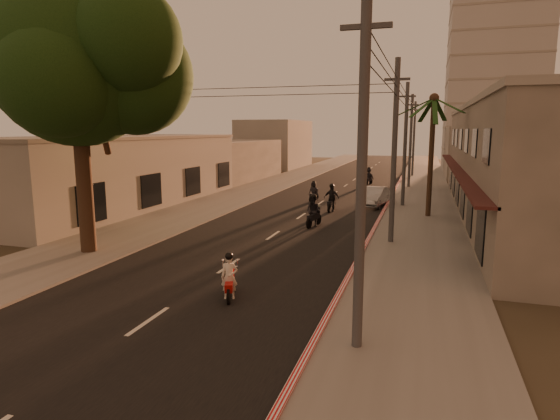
% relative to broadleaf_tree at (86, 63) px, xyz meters
% --- Properties ---
extents(ground, '(160.00, 160.00, 0.00)m').
position_rel_broadleaf_tree_xyz_m(ground, '(6.61, -2.14, -8.48)').
color(ground, '#383023').
rests_on(ground, ground).
extents(road, '(10.00, 140.00, 0.02)m').
position_rel_broadleaf_tree_xyz_m(road, '(6.61, 17.86, -8.47)').
color(road, black).
rests_on(road, ground).
extents(sidewalk_right, '(5.00, 140.00, 0.12)m').
position_rel_broadleaf_tree_xyz_m(sidewalk_right, '(14.11, 17.86, -8.42)').
color(sidewalk_right, slate).
rests_on(sidewalk_right, ground).
extents(sidewalk_left, '(5.00, 140.00, 0.12)m').
position_rel_broadleaf_tree_xyz_m(sidewalk_left, '(-0.89, 17.86, -8.42)').
color(sidewalk_left, slate).
rests_on(sidewalk_left, ground).
extents(curb_stripe, '(0.20, 60.00, 0.20)m').
position_rel_broadleaf_tree_xyz_m(curb_stripe, '(11.71, 12.86, -8.38)').
color(curb_stripe, red).
rests_on(curb_stripe, ground).
extents(shophouse_row, '(8.80, 34.20, 7.30)m').
position_rel_broadleaf_tree_xyz_m(shophouse_row, '(20.57, 15.86, -4.83)').
color(shophouse_row, gray).
rests_on(shophouse_row, ground).
extents(left_building, '(8.20, 24.20, 5.20)m').
position_rel_broadleaf_tree_xyz_m(left_building, '(-7.37, 11.86, -5.88)').
color(left_building, '#9C968D').
rests_on(left_building, ground).
extents(distant_tower, '(12.10, 12.10, 28.00)m').
position_rel_broadleaf_tree_xyz_m(distant_tower, '(22.61, 53.86, 5.52)').
color(distant_tower, '#B7B5B2').
rests_on(distant_tower, ground).
extents(broadleaf_tree, '(9.60, 8.70, 12.10)m').
position_rel_broadleaf_tree_xyz_m(broadleaf_tree, '(0.00, 0.00, 0.00)').
color(broadleaf_tree, black).
rests_on(broadleaf_tree, ground).
extents(palm_tree, '(5.00, 5.00, 8.20)m').
position_rel_broadleaf_tree_xyz_m(palm_tree, '(14.61, 13.86, -1.33)').
color(palm_tree, black).
rests_on(palm_tree, ground).
extents(utility_poles, '(1.20, 48.26, 9.00)m').
position_rel_broadleaf_tree_xyz_m(utility_poles, '(12.81, 17.86, -1.94)').
color(utility_poles, '#38383A').
rests_on(utility_poles, ground).
extents(filler_right, '(8.00, 14.00, 6.00)m').
position_rel_broadleaf_tree_xyz_m(filler_right, '(20.61, 42.86, -5.48)').
color(filler_right, '#9C968D').
rests_on(filler_right, ground).
extents(filler_left_near, '(8.00, 14.00, 4.40)m').
position_rel_broadleaf_tree_xyz_m(filler_left_near, '(-7.39, 31.86, -6.28)').
color(filler_left_near, '#9C968D').
rests_on(filler_left_near, ground).
extents(filler_left_far, '(8.00, 14.00, 7.00)m').
position_rel_broadleaf_tree_xyz_m(filler_left_far, '(-7.39, 49.86, -4.98)').
color(filler_left_far, '#9C968D').
rests_on(filler_left_far, ground).
extents(scooter_red, '(0.87, 1.59, 1.62)m').
position_rel_broadleaf_tree_xyz_m(scooter_red, '(8.17, -3.65, -7.75)').
color(scooter_red, black).
rests_on(scooter_red, ground).
extents(scooter_mid_a, '(1.16, 1.98, 1.96)m').
position_rel_broadleaf_tree_xyz_m(scooter_mid_a, '(8.15, 8.81, -7.59)').
color(scooter_mid_a, black).
rests_on(scooter_mid_a, ground).
extents(scooter_mid_b, '(1.13, 2.00, 1.97)m').
position_rel_broadleaf_tree_xyz_m(scooter_mid_b, '(8.14, 14.37, -7.60)').
color(scooter_mid_b, black).
rests_on(scooter_mid_b, ground).
extents(scooter_far_a, '(0.95, 1.68, 1.66)m').
position_rel_broadleaf_tree_xyz_m(scooter_far_a, '(5.89, 18.49, -7.72)').
color(scooter_far_a, black).
rests_on(scooter_far_a, ground).
extents(scooter_far_b, '(1.46, 1.84, 1.85)m').
position_rel_broadleaf_tree_xyz_m(scooter_far_b, '(8.74, 31.35, -7.63)').
color(scooter_far_b, black).
rests_on(scooter_far_b, ground).
extents(parked_car, '(2.62, 4.70, 1.42)m').
position_rel_broadleaf_tree_xyz_m(parked_car, '(10.75, 17.50, -7.76)').
color(parked_car, '#A5A8AE').
rests_on(parked_car, ground).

